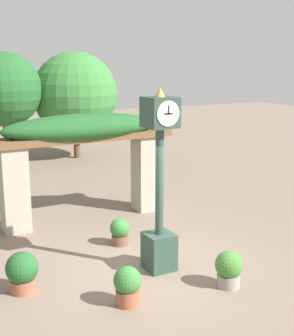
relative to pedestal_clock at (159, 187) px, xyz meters
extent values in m
plane|color=#7F6B5B|center=(-0.16, 0.12, -1.70)|extent=(60.00, 60.00, 0.00)
cube|color=#2D473D|center=(0.00, 0.00, -1.33)|extent=(0.55, 0.55, 0.75)
cylinder|color=#2D473D|center=(0.00, 0.00, 0.08)|extent=(0.16, 0.16, 2.07)
cylinder|color=gold|center=(0.00, 0.00, 1.13)|extent=(0.26, 0.26, 0.04)
cube|color=#2D473D|center=(0.00, 0.00, 1.44)|extent=(0.57, 0.57, 0.57)
cylinder|color=beige|center=(0.00, -0.30, 1.44)|extent=(0.47, 0.02, 0.47)
cylinder|color=beige|center=(0.00, 0.30, 1.44)|extent=(0.47, 0.02, 0.47)
cube|color=black|center=(0.00, -0.31, 1.44)|extent=(0.16, 0.01, 0.02)
cube|color=black|center=(0.00, -0.31, 1.51)|extent=(0.02, 0.01, 0.15)
cone|color=gold|center=(0.00, 0.00, 1.81)|extent=(0.20, 0.20, 0.17)
cube|color=#A89E89|center=(-1.97, 3.58, -0.65)|extent=(0.62, 0.62, 2.09)
cube|color=#A89E89|center=(1.65, 3.58, -0.65)|extent=(0.62, 0.62, 2.09)
cube|color=brown|center=(-0.16, 3.27, 0.48)|extent=(4.84, 0.15, 0.17)
cube|color=brown|center=(-0.16, 3.48, 0.48)|extent=(4.84, 0.15, 0.17)
cube|color=brown|center=(-0.16, 3.68, 0.48)|extent=(4.84, 0.15, 0.17)
cube|color=brown|center=(-0.16, 3.89, 0.48)|extent=(4.84, 0.15, 0.17)
ellipsoid|color=#235B28|center=(-0.16, 3.58, 0.74)|extent=(4.12, 1.22, 0.70)
cylinder|color=brown|center=(-0.13, 1.54, -1.59)|extent=(0.38, 0.38, 0.22)
sphere|color=#387A38|center=(-0.13, 1.54, -1.31)|extent=(0.45, 0.45, 0.45)
cylinder|color=#9E563D|center=(-1.19, -0.97, -1.56)|extent=(0.41, 0.41, 0.27)
sphere|color=#387A38|center=(-1.19, -0.97, -1.25)|extent=(0.48, 0.48, 0.48)
cylinder|color=#9E563D|center=(-2.63, 0.35, -1.58)|extent=(0.44, 0.44, 0.24)
sphere|color=#235B28|center=(-2.63, 0.35, -1.24)|extent=(0.59, 0.59, 0.59)
cylinder|color=gray|center=(0.74, -1.27, -1.58)|extent=(0.42, 0.42, 0.23)
sphere|color=#427F33|center=(0.74, -1.27, -1.27)|extent=(0.51, 0.51, 0.51)
cylinder|color=brown|center=(-0.41, 11.35, -0.70)|extent=(0.28, 0.28, 2.00)
sphere|color=#235B28|center=(-0.41, 11.35, 1.32)|extent=(2.92, 2.92, 2.92)
cylinder|color=brown|center=(2.54, 11.44, -0.95)|extent=(0.28, 0.28, 1.49)
sphere|color=#387A38|center=(2.54, 11.44, 1.04)|extent=(3.57, 3.57, 3.57)
camera|label=1|loc=(-4.40, -7.51, 2.33)|focal=50.00mm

